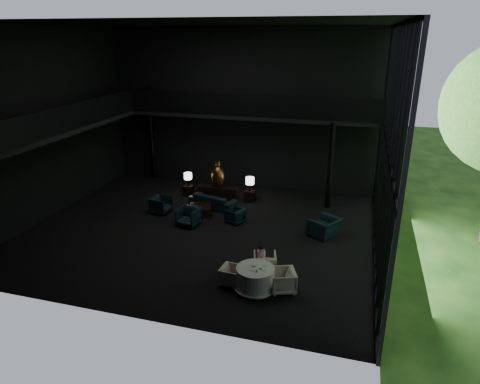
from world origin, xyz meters
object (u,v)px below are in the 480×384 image
(table_lamp_left, at_px, (188,177))
(dining_table, at_px, (255,280))
(bronze_urn, at_px, (218,176))
(window_armchair, at_px, (325,223))
(side_table_right, at_px, (250,196))
(sofa, at_px, (213,198))
(dining_chair_west, at_px, (232,276))
(lounge_armchair_south, at_px, (188,215))
(table_lamp_right, at_px, (250,181))
(coffee_table, at_px, (200,210))
(child, at_px, (261,254))
(lounge_armchair_east, at_px, (235,216))
(lounge_armchair_west, at_px, (161,203))
(dining_chair_north, at_px, (265,262))
(side_table_left, at_px, (189,190))
(dining_chair_east, at_px, (283,279))
(console, at_px, (218,193))

(table_lamp_left, relative_size, dining_table, 0.47)
(bronze_urn, distance_m, window_armchair, 6.10)
(side_table_right, distance_m, sofa, 1.91)
(dining_chair_west, bearing_deg, lounge_armchair_south, 44.61)
(table_lamp_left, distance_m, lounge_armchair_south, 3.68)
(side_table_right, xyz_separation_m, table_lamp_right, (0.00, -0.09, 0.77))
(coffee_table, bearing_deg, sofa, 75.76)
(side_table_right, xyz_separation_m, child, (2.05, -6.33, 0.47))
(table_lamp_left, height_order, dining_chair_west, table_lamp_left)
(bronze_urn, distance_m, lounge_armchair_east, 3.08)
(table_lamp_right, height_order, lounge_armchair_west, table_lamp_right)
(child, bearing_deg, table_lamp_right, -71.87)
(table_lamp_left, bearing_deg, lounge_armchair_south, -67.47)
(sofa, relative_size, dining_chair_north, 3.10)
(table_lamp_right, distance_m, dining_chair_north, 6.55)
(side_table_left, distance_m, window_armchair, 7.55)
(table_lamp_left, height_order, window_armchair, table_lamp_left)
(side_table_left, xyz_separation_m, dining_chair_west, (4.48, -7.20, 0.05))
(side_table_right, bearing_deg, dining_chair_west, -79.96)
(lounge_armchair_east, bearing_deg, dining_chair_east, 57.63)
(console, xyz_separation_m, window_armchair, (5.42, -2.64, 0.21))
(lounge_armchair_south, bearing_deg, table_lamp_right, 72.62)
(table_lamp_right, relative_size, dining_chair_west, 1.14)
(child, bearing_deg, dining_table, 92.31)
(side_table_left, bearing_deg, table_lamp_right, -0.76)
(side_table_left, xyz_separation_m, dining_chair_east, (6.14, -7.12, 0.15))
(table_lamp_left, height_order, dining_table, table_lamp_left)
(table_lamp_right, xyz_separation_m, window_armchair, (3.82, -2.72, -0.52))
(lounge_armchair_west, height_order, lounge_armchair_east, lounge_armchair_west)
(bronze_urn, relative_size, dining_chair_east, 1.57)
(side_table_left, xyz_separation_m, table_lamp_left, (0.00, -0.01, 0.73))
(dining_chair_north, xyz_separation_m, dining_chair_west, (-0.87, -1.01, -0.08))
(bronze_urn, height_order, side_table_left, bronze_urn)
(side_table_left, height_order, sofa, sofa)
(side_table_right, distance_m, dining_chair_west, 7.36)
(bronze_urn, relative_size, side_table_right, 2.30)
(console, height_order, dining_chair_north, dining_chair_north)
(side_table_left, xyz_separation_m, side_table_right, (3.20, 0.04, 0.02))
(lounge_armchair_south, distance_m, dining_chair_east, 6.04)
(lounge_armchair_west, xyz_separation_m, lounge_armchair_east, (3.54, -0.10, -0.13))
(side_table_left, bearing_deg, table_lamp_left, -90.00)
(side_table_right, height_order, lounge_armchair_south, lounge_armchair_south)
(lounge_armchair_west, height_order, coffee_table, lounge_armchair_west)
(dining_chair_north, bearing_deg, window_armchair, -131.37)
(table_lamp_right, bearing_deg, coffee_table, -129.07)
(dining_chair_north, relative_size, dining_chair_east, 0.95)
(console, height_order, sofa, sofa)
(table_lamp_left, xyz_separation_m, coffee_table, (1.47, -2.17, -0.77))
(console, distance_m, sofa, 1.06)
(window_armchair, distance_m, dining_chair_east, 4.45)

